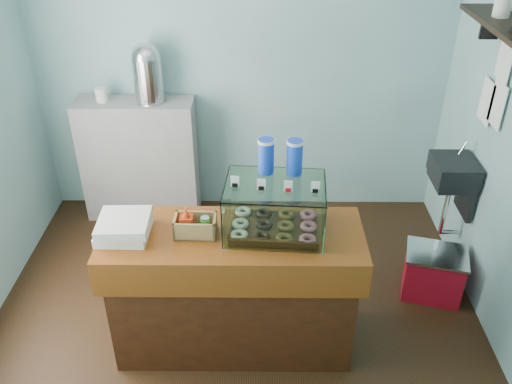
{
  "coord_description": "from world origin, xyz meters",
  "views": [
    {
      "loc": [
        0.17,
        -2.89,
        2.85
      ],
      "look_at": [
        0.14,
        -0.15,
        1.14
      ],
      "focal_mm": 38.0,
      "sensor_mm": 36.0,
      "label": 1
    }
  ],
  "objects_px": {
    "display_case": "(276,203)",
    "red_cooler": "(433,273)",
    "counter": "(234,289)",
    "coffee_urn": "(148,72)"
  },
  "relations": [
    {
      "from": "coffee_urn",
      "to": "display_case",
      "type": "bearing_deg",
      "value": -56.07
    },
    {
      "from": "display_case",
      "to": "red_cooler",
      "type": "relative_size",
      "value": 1.23
    },
    {
      "from": "counter",
      "to": "coffee_urn",
      "type": "relative_size",
      "value": 3.26
    },
    {
      "from": "counter",
      "to": "red_cooler",
      "type": "distance_m",
      "value": 1.56
    },
    {
      "from": "coffee_urn",
      "to": "red_cooler",
      "type": "distance_m",
      "value": 2.73
    },
    {
      "from": "counter",
      "to": "coffee_urn",
      "type": "bearing_deg",
      "value": 115.35
    },
    {
      "from": "counter",
      "to": "display_case",
      "type": "distance_m",
      "value": 0.68
    },
    {
      "from": "display_case",
      "to": "red_cooler",
      "type": "height_order",
      "value": "display_case"
    },
    {
      "from": "counter",
      "to": "display_case",
      "type": "xyz_separation_m",
      "value": [
        0.26,
        0.08,
        0.62
      ]
    },
    {
      "from": "counter",
      "to": "red_cooler",
      "type": "bearing_deg",
      "value": 18.23
    }
  ]
}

